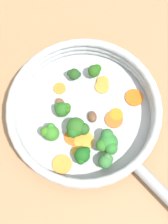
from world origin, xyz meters
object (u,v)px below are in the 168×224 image
at_px(carrot_slice_1, 103,82).
at_px(broccoli_floret_4, 77,128).
at_px(carrot_slice_2, 116,114).
at_px(broccoli_floret_6, 63,109).
at_px(carrot_slice_6, 84,141).
at_px(carrot_slice_8, 60,88).
at_px(carrot_slice_4, 78,151).
at_px(broccoli_floret_3, 50,132).
at_px(carrot_slice_7, 134,98).
at_px(carrot_slice_3, 62,164).
at_px(broccoli_floret_2, 108,143).
at_px(broccoli_floret_5, 82,155).
at_px(broccoli_floret_0, 95,70).
at_px(carrot_slice_9, 73,137).
at_px(broccoli_floret_7, 74,74).
at_px(mushroom_piece_0, 61,102).
at_px(mushroom_piece_1, 92,118).
at_px(skillet, 84,115).
at_px(carrot_slice_5, 102,87).
at_px(carrot_slice_0, 114,119).
at_px(broccoli_floret_1, 106,161).

height_order(carrot_slice_1, broccoli_floret_4, broccoli_floret_4).
distance_m(carrot_slice_2, broccoli_floret_6, 0.13).
xyz_separation_m(carrot_slice_6, carrot_slice_8, (0.09, 0.11, -0.00)).
height_order(carrot_slice_4, broccoli_floret_3, broccoli_floret_3).
xyz_separation_m(carrot_slice_7, broccoli_floret_3, (-0.17, 0.14, 0.02)).
bearing_deg(carrot_slice_8, carrot_slice_3, -152.16).
xyz_separation_m(broccoli_floret_2, broccoli_floret_5, (-0.05, 0.04, -0.00)).
bearing_deg(carrot_slice_2, broccoli_floret_5, 166.21).
relative_size(carrot_slice_3, broccoli_floret_0, 1.02).
height_order(carrot_slice_9, broccoli_floret_7, broccoli_floret_7).
distance_m(carrot_slice_7, mushroom_piece_0, 0.18).
distance_m(carrot_slice_3, mushroom_piece_0, 0.15).
relative_size(carrot_slice_9, broccoli_floret_0, 0.92).
height_order(carrot_slice_7, mushroom_piece_1, mushroom_piece_1).
bearing_deg(carrot_slice_3, broccoli_floret_7, 17.89).
xyz_separation_m(carrot_slice_1, carrot_slice_8, (-0.06, 0.09, -0.00)).
bearing_deg(carrot_slice_1, skillet, 175.33).
distance_m(carrot_slice_5, broccoli_floret_2, 0.15).
bearing_deg(mushroom_piece_0, carrot_slice_0, -84.36).
relative_size(carrot_slice_3, carrot_slice_4, 1.56).
bearing_deg(broccoli_floret_5, broccoli_floret_0, 16.25).
height_order(carrot_slice_5, carrot_slice_7, same).
bearing_deg(broccoli_floret_5, carrot_slice_8, 43.14).
bearing_deg(broccoli_floret_6, broccoli_floret_4, -119.52).
bearing_deg(broccoli_floret_7, carrot_slice_4, -152.28).
xyz_separation_m(carrot_slice_4, carrot_slice_8, (0.12, 0.11, -0.00)).
distance_m(carrot_slice_6, carrot_slice_8, 0.14).
distance_m(broccoli_floret_1, broccoli_floret_2, 0.04).
height_order(broccoli_floret_4, mushroom_piece_1, broccoli_floret_4).
xyz_separation_m(carrot_slice_3, broccoli_floret_5, (0.03, -0.03, 0.02)).
xyz_separation_m(broccoli_floret_0, mushroom_piece_0, (-0.10, 0.05, -0.02)).
bearing_deg(carrot_slice_7, broccoli_floret_6, 126.59).
relative_size(broccoli_floret_5, mushroom_piece_1, 1.52).
height_order(carrot_slice_0, carrot_slice_3, same).
relative_size(carrot_slice_0, carrot_slice_8, 1.39).
distance_m(carrot_slice_6, carrot_slice_7, 0.16).
distance_m(carrot_slice_1, broccoli_floret_6, 0.13).
xyz_separation_m(carrot_slice_4, broccoli_floret_6, (0.07, 0.07, 0.02)).
relative_size(carrot_slice_3, mushroom_piece_1, 1.57).
distance_m(carrot_slice_0, carrot_slice_5, 0.09).
relative_size(carrot_slice_8, broccoli_floret_7, 0.85).
relative_size(carrot_slice_8, mushroom_piece_0, 1.14).
xyz_separation_m(carrot_slice_7, mushroom_piece_1, (-0.09, 0.07, 0.00)).
bearing_deg(carrot_slice_3, carrot_slice_9, 4.31).
bearing_deg(carrot_slice_3, broccoli_floret_0, 5.65).
height_order(broccoli_floret_3, broccoli_floret_6, broccoli_floret_3).
distance_m(broccoli_floret_3, mushroom_piece_0, 0.09).
relative_size(skillet, carrot_slice_6, 7.21).
distance_m(carrot_slice_5, broccoli_floret_5, 0.18).
bearing_deg(broccoli_floret_7, skillet, -140.92).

